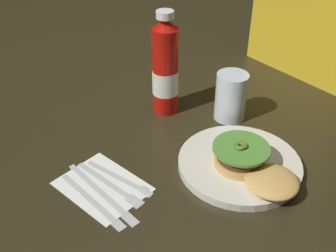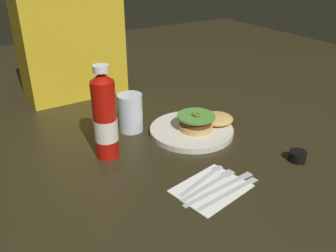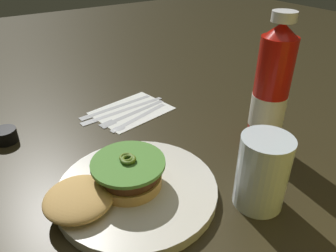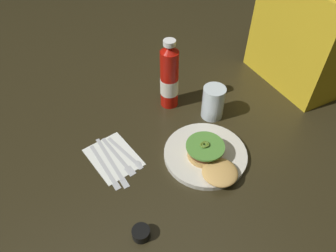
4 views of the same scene
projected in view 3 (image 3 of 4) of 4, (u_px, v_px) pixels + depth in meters
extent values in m
plane|color=#2B2514|center=(187.00, 158.00, 0.61)|extent=(3.00, 3.00, 0.00)
cylinder|color=silver|center=(137.00, 190.00, 0.52)|extent=(0.26, 0.26, 0.02)
cylinder|color=tan|center=(129.00, 180.00, 0.51)|extent=(0.10, 0.10, 0.02)
cylinder|color=#512D19|center=(129.00, 172.00, 0.50)|extent=(0.10, 0.10, 0.02)
cylinder|color=red|center=(128.00, 166.00, 0.50)|extent=(0.09, 0.09, 0.01)
cylinder|color=#518D36|center=(128.00, 163.00, 0.49)|extent=(0.12, 0.12, 0.01)
torus|color=#4F6C19|center=(129.00, 159.00, 0.49)|extent=(0.02, 0.02, 0.01)
torus|color=#567622|center=(126.00, 157.00, 0.49)|extent=(0.02, 0.02, 0.01)
torus|color=#52752A|center=(128.00, 159.00, 0.49)|extent=(0.02, 0.02, 0.01)
ellipsoid|color=tan|center=(79.00, 198.00, 0.47)|extent=(0.10, 0.10, 0.03)
cylinder|color=#B71109|center=(270.00, 96.00, 0.58)|extent=(0.06, 0.06, 0.22)
cone|color=#B71109|center=(282.00, 29.00, 0.52)|extent=(0.06, 0.06, 0.02)
cylinder|color=white|center=(284.00, 16.00, 0.51)|extent=(0.04, 0.04, 0.02)
cylinder|color=white|center=(267.00, 110.00, 0.60)|extent=(0.06, 0.06, 0.06)
cylinder|color=silver|center=(262.00, 172.00, 0.48)|extent=(0.08, 0.08, 0.12)
cylinder|color=black|center=(5.00, 136.00, 0.65)|extent=(0.05, 0.05, 0.03)
cube|color=white|center=(131.00, 111.00, 0.77)|extent=(0.19, 0.16, 0.00)
cube|color=silver|center=(121.00, 104.00, 0.79)|extent=(0.17, 0.03, 0.00)
cube|color=silver|center=(95.00, 113.00, 0.75)|extent=(0.08, 0.03, 0.00)
cube|color=silver|center=(127.00, 108.00, 0.77)|extent=(0.19, 0.03, 0.00)
cube|color=silver|center=(97.00, 118.00, 0.73)|extent=(0.08, 0.02, 0.00)
cube|color=silver|center=(134.00, 111.00, 0.76)|extent=(0.18, 0.05, 0.00)
cube|color=silver|center=(108.00, 123.00, 0.71)|extent=(0.04, 0.03, 0.00)
cube|color=silver|center=(141.00, 115.00, 0.74)|extent=(0.17, 0.06, 0.00)
ellipsoid|color=silver|center=(119.00, 127.00, 0.69)|extent=(0.04, 0.03, 0.00)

